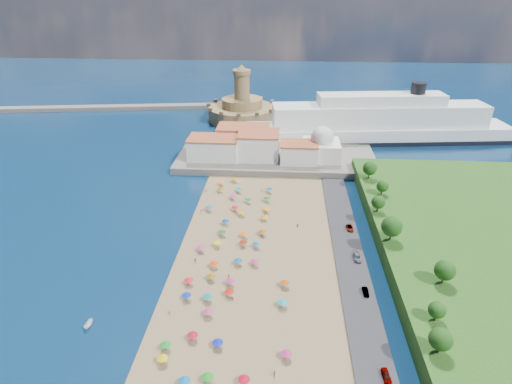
{
  "coord_description": "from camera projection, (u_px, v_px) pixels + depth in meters",
  "views": [
    {
      "loc": [
        13.29,
        -109.73,
        74.82
      ],
      "look_at": [
        4.0,
        25.0,
        8.0
      ],
      "focal_mm": 30.0,
      "sensor_mm": 36.0,
      "label": 1
    }
  ],
  "objects": [
    {
      "name": "ground",
      "position": [
        238.0,
        250.0,
        132.11
      ],
      "size": [
        700.0,
        700.0,
        0.0
      ],
      "primitive_type": "plane",
      "color": "#071938",
      "rests_on": "ground"
    },
    {
      "name": "moored_boats",
      "position": [
        69.0,
        377.0,
        89.09
      ],
      "size": [
        6.66,
        29.88,
        1.49
      ],
      "color": "white",
      "rests_on": "ground"
    },
    {
      "name": "waterfront_buildings",
      "position": [
        248.0,
        145.0,
        194.66
      ],
      "size": [
        57.0,
        29.0,
        11.0
      ],
      "color": "silver",
      "rests_on": "terrace"
    },
    {
      "name": "breakwater",
      "position": [
        93.0,
        108.0,
        275.13
      ],
      "size": [
        199.03,
        34.77,
        2.6
      ],
      "primitive_type": "cube",
      "rotation": [
        0.0,
        0.0,
        0.14
      ],
      "color": "#59544C",
      "rests_on": "ground"
    },
    {
      "name": "beachgoers",
      "position": [
        229.0,
        246.0,
        132.55
      ],
      "size": [
        36.38,
        93.74,
        1.88
      ],
      "color": "tan",
      "rests_on": "beach"
    },
    {
      "name": "terrace",
      "position": [
        276.0,
        159.0,
        196.11
      ],
      "size": [
        90.0,
        36.0,
        3.0
      ],
      "primitive_type": "cube",
      "color": "#59544C",
      "rests_on": "ground"
    },
    {
      "name": "cruise_ship",
      "position": [
        378.0,
        124.0,
        219.38
      ],
      "size": [
        137.93,
        35.63,
        29.81
      ],
      "color": "black",
      "rests_on": "ground"
    },
    {
      "name": "parked_cars",
      "position": [
        361.0,
        271.0,
        120.52
      ],
      "size": [
        2.31,
        63.73,
        1.43
      ],
      "color": "gray",
      "rests_on": "promenade"
    },
    {
      "name": "beach_parasols",
      "position": [
        229.0,
        265.0,
        121.61
      ],
      "size": [
        30.65,
        116.63,
        2.2
      ],
      "color": "gray",
      "rests_on": "beach"
    },
    {
      "name": "hillside_trees",
      "position": [
        401.0,
        235.0,
        121.51
      ],
      "size": [
        15.16,
        109.07,
        7.84
      ],
      "color": "#382314",
      "rests_on": "hillside"
    },
    {
      "name": "fortress",
      "position": [
        242.0,
        109.0,
        253.28
      ],
      "size": [
        40.0,
        40.0,
        32.4
      ],
      "color": "#9E7E4F",
      "rests_on": "ground"
    },
    {
      "name": "jetty",
      "position": [
        237.0,
        134.0,
        228.89
      ],
      "size": [
        18.0,
        70.0,
        2.4
      ],
      "primitive_type": "cube",
      "color": "#59544C",
      "rests_on": "ground"
    },
    {
      "name": "domed_building",
      "position": [
        321.0,
        146.0,
        189.77
      ],
      "size": [
        16.0,
        16.0,
        15.0
      ],
      "color": "silver",
      "rests_on": "terrace"
    }
  ]
}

